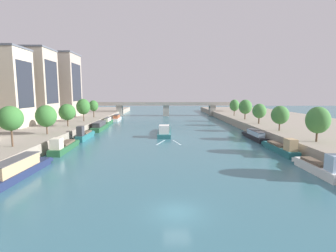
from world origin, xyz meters
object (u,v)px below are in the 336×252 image
(moored_boat_left_lone, at_px, (100,126))
(tree_right_far, at_px, (259,111))
(tree_left_nearest, at_px, (83,107))
(moored_boat_left_far, at_px, (64,146))
(tree_right_nearest, at_px, (234,105))
(moored_boat_right_upstream, at_px, (255,135))
(tree_right_midway, at_px, (245,107))
(tree_left_midway, at_px, (93,106))
(tree_right_by_lamp, at_px, (280,115))
(barge_midriver, at_px, (165,131))
(tree_left_past_mid, at_px, (10,118))
(bridge_far, at_px, (166,107))
(moored_boat_left_downstream, at_px, (117,118))
(tree_left_distant, at_px, (46,116))
(moored_boat_right_midway, at_px, (281,148))
(moored_boat_left_midway, at_px, (19,169))
(moored_boat_right_near, at_px, (319,167))
(moored_boat_left_near, at_px, (108,121))
(tree_left_by_lamp, at_px, (67,112))
(moored_boat_left_gap_after, at_px, (85,135))

(moored_boat_left_lone, distance_m, tree_right_far, 47.32)
(tree_left_nearest, bearing_deg, moored_boat_left_lone, -23.62)
(moored_boat_left_far, relative_size, tree_right_nearest, 1.91)
(moored_boat_right_upstream, xyz_separation_m, tree_left_nearest, (-46.87, 19.28, 5.94))
(tree_right_far, bearing_deg, tree_right_midway, 89.74)
(tree_left_midway, relative_size, tree_right_by_lamp, 1.05)
(barge_midriver, bearing_deg, tree_left_past_mid, -133.87)
(bridge_far, bearing_deg, moored_boat_left_lone, -113.66)
(moored_boat_left_downstream, xyz_separation_m, tree_left_distant, (-5.97, -49.08, 5.18))
(moored_boat_right_upstream, relative_size, tree_right_by_lamp, 2.13)
(tree_left_nearest, distance_m, tree_right_midway, 52.74)
(moored_boat_right_midway, xyz_separation_m, tree_left_past_mid, (-46.79, -4.39, 6.03))
(moored_boat_left_midway, xyz_separation_m, tree_left_midway, (-6.23, 59.80, 5.40))
(moored_boat_left_downstream, bearing_deg, tree_right_by_lamp, -44.28)
(moored_boat_left_far, height_order, moored_boat_left_lone, moored_boat_left_far)
(moored_boat_left_downstream, distance_m, moored_boat_right_near, 80.84)
(moored_boat_left_lone, bearing_deg, tree_left_midway, 110.88)
(moored_boat_left_lone, relative_size, moored_boat_left_near, 1.32)
(moored_boat_left_near, xyz_separation_m, tree_left_midway, (-5.64, 2.50, 5.44))
(moored_boat_left_downstream, bearing_deg, moored_boat_right_upstream, -46.64)
(moored_boat_right_upstream, xyz_separation_m, tree_right_far, (5.51, 12.18, 5.02))
(tree_left_by_lamp, bearing_deg, tree_right_nearest, 30.20)
(moored_boat_left_far, height_order, tree_left_past_mid, tree_left_past_mid)
(tree_right_midway, bearing_deg, moored_boat_left_near, 173.59)
(tree_left_distant, bearing_deg, tree_right_by_lamp, 4.43)
(moored_boat_right_upstream, height_order, tree_right_midway, tree_right_midway)
(tree_left_past_mid, height_order, tree_left_distant, tree_left_past_mid)
(tree_left_distant, xyz_separation_m, tree_left_nearest, (0.13, 24.92, 0.68))
(moored_boat_right_upstream, bearing_deg, tree_left_distant, -173.16)
(tree_left_past_mid, relative_size, tree_left_distant, 1.08)
(moored_boat_right_midway, height_order, tree_right_by_lamp, tree_right_by_lamp)
(moored_boat_left_near, xyz_separation_m, moored_boat_right_upstream, (41.73, -30.20, -0.12))
(moored_boat_left_far, height_order, moored_boat_right_near, moored_boat_right_near)
(moored_boat_left_far, distance_m, bridge_far, 78.39)
(tree_left_midway, xyz_separation_m, tree_right_midway, (52.94, -7.81, -0.02))
(moored_boat_right_upstream, bearing_deg, tree_right_nearest, 81.65)
(tree_right_far, bearing_deg, tree_right_nearest, 89.77)
(moored_boat_right_upstream, xyz_separation_m, tree_left_by_lamp, (-47.40, 7.40, 5.14))
(moored_boat_left_far, bearing_deg, tree_left_by_lamp, 107.99)
(moored_boat_left_far, relative_size, moored_boat_left_gap_after, 1.13)
(moored_boat_left_downstream, xyz_separation_m, moored_boat_right_midway, (40.94, -57.49, -0.07))
(moored_boat_left_lone, relative_size, tree_left_by_lamp, 2.40)
(barge_midriver, bearing_deg, moored_boat_right_midway, -45.28)
(tree_left_nearest, relative_size, tree_right_by_lamp, 1.20)
(moored_boat_left_far, distance_m, moored_boat_left_gap_after, 12.48)
(moored_boat_left_far, relative_size, tree_left_nearest, 1.72)
(moored_boat_left_midway, xyz_separation_m, tree_right_by_lamp, (46.31, 25.50, 4.91))
(moored_boat_left_lone, height_order, tree_left_past_mid, tree_left_past_mid)
(bridge_far, bearing_deg, tree_left_nearest, -120.38)
(tree_right_nearest, bearing_deg, moored_boat_left_gap_after, -141.19)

